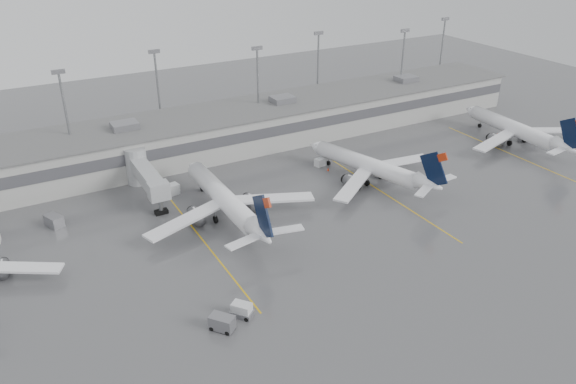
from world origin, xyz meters
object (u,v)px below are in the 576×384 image
jet_far_right (517,129)px  jet_mid_left (226,200)px  jet_mid_right (372,166)px  baggage_tug (242,311)px

jet_far_right → jet_mid_left: bearing=-176.2°
jet_mid_left → jet_far_right: (69.45, 0.23, -0.13)m
jet_mid_left → jet_mid_right: (29.81, -0.17, -0.22)m
jet_mid_right → jet_far_right: 39.64m
jet_mid_right → baggage_tug: (-38.33, -24.16, -2.44)m
jet_mid_left → baggage_tug: jet_mid_left is taller
jet_mid_right → jet_far_right: size_ratio=0.94×
jet_mid_left → jet_far_right: 69.45m
baggage_tug → jet_mid_left: bearing=31.7°
jet_far_right → baggage_tug: (-77.96, -24.55, -2.53)m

